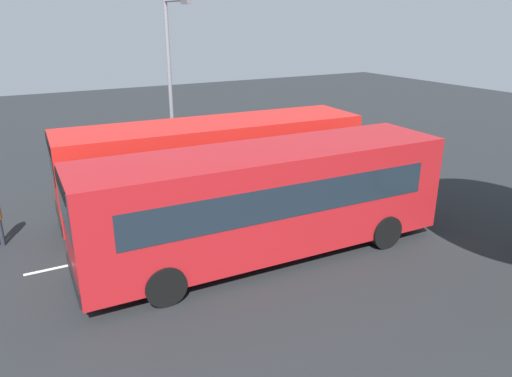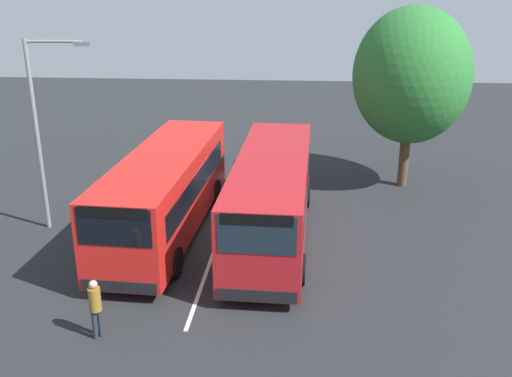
# 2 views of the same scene
# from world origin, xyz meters

# --- Properties ---
(ground_plane) EXTENTS (67.87, 67.87, 0.00)m
(ground_plane) POSITION_xyz_m (0.00, 0.00, 0.00)
(ground_plane) COLOR #232628
(bus_far_left) EXTENTS (10.36, 3.05, 3.05)m
(bus_far_left) POSITION_xyz_m (0.54, -1.97, 1.69)
(bus_far_left) COLOR red
(bus_far_left) RESTS_ON ground
(bus_center_left) EXTENTS (10.32, 2.89, 3.05)m
(bus_center_left) POSITION_xyz_m (0.75, 1.91, 1.69)
(bus_center_left) COLOR #AD191E
(bus_center_left) RESTS_ON ground
(street_lamp) EXTENTS (0.30, 2.32, 7.01)m
(street_lamp) POSITION_xyz_m (0.35, -6.37, 4.06)
(street_lamp) COLOR gray
(street_lamp) RESTS_ON ground
(lane_stripe_outer_left) EXTENTS (13.71, 0.34, 0.01)m
(lane_stripe_outer_left) POSITION_xyz_m (0.00, 0.00, 0.00)
(lane_stripe_outer_left) COLOR silver
(lane_stripe_outer_left) RESTS_ON ground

